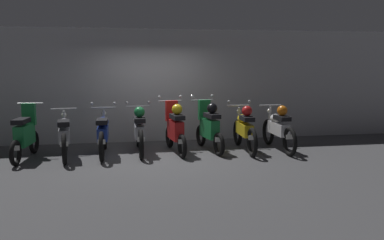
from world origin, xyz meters
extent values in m
plane|color=#424244|center=(0.00, 0.00, 0.00)|extent=(80.00, 80.00, 0.00)
cube|color=#ADADB2|center=(0.00, 1.92, 1.46)|extent=(16.00, 0.30, 2.93)
torus|color=black|center=(-2.79, 0.77, 0.27)|extent=(0.14, 0.54, 0.53)
torus|color=black|center=(-2.91, -0.37, 0.27)|extent=(0.14, 0.54, 0.53)
cube|color=#197238|center=(-2.85, 0.20, 0.54)|extent=(0.30, 0.75, 0.44)
cube|color=#197238|center=(-2.81, 0.55, 0.94)|extent=(0.29, 0.15, 0.48)
cube|color=black|center=(-2.86, 0.04, 0.85)|extent=(0.29, 0.54, 0.10)
cylinder|color=#B7BABF|center=(-2.80, 0.68, 1.16)|extent=(0.56, 0.09, 0.04)
cylinder|color=#B7BABF|center=(-2.79, 0.73, 0.69)|extent=(0.07, 0.15, 0.85)
sphere|color=silver|center=(-2.79, 0.73, 1.01)|extent=(0.12, 0.12, 0.12)
cube|color=white|center=(-2.90, -0.35, 0.36)|extent=(0.16, 0.03, 0.10)
torus|color=black|center=(-2.11, 0.86, 0.33)|extent=(0.17, 0.66, 0.65)
torus|color=black|center=(-1.95, -0.43, 0.33)|extent=(0.17, 0.66, 0.65)
cube|color=#9EA0A8|center=(-2.03, 0.21, 0.52)|extent=(0.32, 0.85, 0.28)
ellipsoid|color=#9EA0A8|center=(-2.05, 0.37, 0.73)|extent=(0.31, 0.47, 0.22)
cube|color=black|center=(-2.01, 0.03, 0.80)|extent=(0.30, 0.55, 0.10)
cylinder|color=#B7BABF|center=(-2.10, 0.76, 1.02)|extent=(0.56, 0.10, 0.04)
cylinder|color=#B7BABF|center=(-2.11, 0.81, 0.65)|extent=(0.07, 0.16, 0.65)
sphere|color=silver|center=(-2.11, 0.81, 0.87)|extent=(0.12, 0.12, 0.12)
cube|color=white|center=(-1.96, -0.41, 0.43)|extent=(0.16, 0.03, 0.10)
torus|color=black|center=(-1.22, 0.97, 0.33)|extent=(0.09, 0.65, 0.65)
torus|color=black|center=(-1.22, -0.33, 0.33)|extent=(0.09, 0.65, 0.65)
cube|color=#1E389E|center=(-1.22, 0.32, 0.52)|extent=(0.22, 0.83, 0.28)
ellipsoid|color=#1E389E|center=(-1.22, 0.47, 0.73)|extent=(0.26, 0.44, 0.22)
cube|color=black|center=(-1.22, 0.14, 0.80)|extent=(0.24, 0.52, 0.10)
cylinder|color=#B7BABF|center=(-1.22, 0.86, 1.02)|extent=(0.56, 0.04, 0.04)
sphere|color=#B7BABF|center=(-1.48, 0.87, 1.12)|extent=(0.07, 0.07, 0.07)
sphere|color=#B7BABF|center=(-0.96, 0.86, 1.12)|extent=(0.07, 0.07, 0.07)
cylinder|color=#B7BABF|center=(-1.22, 0.92, 0.65)|extent=(0.06, 0.16, 0.65)
sphere|color=silver|center=(-1.22, 0.92, 0.87)|extent=(0.12, 0.12, 0.12)
cube|color=white|center=(-1.22, -0.31, 0.43)|extent=(0.16, 0.01, 0.10)
torus|color=black|center=(-0.41, 1.10, 0.33)|extent=(0.09, 0.65, 0.65)
torus|color=black|center=(-0.40, -0.20, 0.33)|extent=(0.09, 0.65, 0.65)
cube|color=#9EA0A8|center=(-0.41, 0.45, 0.52)|extent=(0.22, 0.83, 0.28)
ellipsoid|color=#9EA0A8|center=(-0.41, 0.61, 0.73)|extent=(0.26, 0.44, 0.22)
cube|color=black|center=(-0.41, 0.27, 0.80)|extent=(0.24, 0.52, 0.10)
cylinder|color=#B7BABF|center=(-0.41, 1.00, 1.02)|extent=(0.56, 0.04, 0.04)
sphere|color=#B7BABF|center=(-0.67, 0.99, 1.12)|extent=(0.07, 0.07, 0.07)
sphere|color=#B7BABF|center=(-0.15, 1.00, 1.12)|extent=(0.07, 0.07, 0.07)
cylinder|color=#B7BABF|center=(-0.41, 1.05, 0.65)|extent=(0.06, 0.16, 0.65)
sphere|color=silver|center=(-0.41, 1.05, 0.87)|extent=(0.12, 0.12, 0.12)
cube|color=white|center=(-0.40, -0.17, 0.43)|extent=(0.16, 0.01, 0.10)
sphere|color=#197238|center=(-0.41, 0.27, 0.97)|extent=(0.24, 0.24, 0.24)
torus|color=black|center=(0.33, 0.87, 0.27)|extent=(0.16, 0.54, 0.53)
torus|color=black|center=(0.48, -0.27, 0.27)|extent=(0.16, 0.54, 0.53)
cube|color=red|center=(0.41, 0.30, 0.54)|extent=(0.31, 0.76, 0.44)
cube|color=red|center=(0.36, 0.64, 0.94)|extent=(0.29, 0.15, 0.48)
cube|color=black|center=(0.43, 0.14, 0.85)|extent=(0.30, 0.55, 0.10)
cylinder|color=#B7BABF|center=(0.35, 0.78, 1.16)|extent=(0.56, 0.11, 0.04)
sphere|color=#B7BABF|center=(0.09, 0.74, 1.26)|extent=(0.07, 0.07, 0.07)
sphere|color=#B7BABF|center=(0.60, 0.81, 1.26)|extent=(0.07, 0.07, 0.07)
cylinder|color=#B7BABF|center=(0.34, 0.82, 0.69)|extent=(0.07, 0.15, 0.85)
sphere|color=silver|center=(0.34, 0.82, 1.01)|extent=(0.12, 0.12, 0.12)
cube|color=white|center=(0.48, -0.25, 0.36)|extent=(0.16, 0.03, 0.10)
sphere|color=gold|center=(0.43, 0.14, 1.02)|extent=(0.24, 0.24, 0.24)
torus|color=black|center=(1.13, 0.94, 0.27)|extent=(0.17, 0.54, 0.53)
torus|color=black|center=(1.31, -0.20, 0.27)|extent=(0.17, 0.54, 0.53)
cube|color=#197238|center=(1.22, 0.37, 0.54)|extent=(0.34, 0.76, 0.44)
cube|color=#197238|center=(1.16, 0.71, 0.94)|extent=(0.30, 0.16, 0.48)
cube|color=black|center=(1.25, 0.21, 0.85)|extent=(0.32, 0.55, 0.10)
cylinder|color=#B7BABF|center=(1.14, 0.84, 1.16)|extent=(0.56, 0.13, 0.04)
sphere|color=#B7BABF|center=(0.89, 0.80, 1.26)|extent=(0.07, 0.07, 0.07)
sphere|color=#B7BABF|center=(1.40, 0.89, 1.26)|extent=(0.07, 0.07, 0.07)
cylinder|color=#B7BABF|center=(1.13, 0.89, 0.69)|extent=(0.08, 0.15, 0.85)
sphere|color=silver|center=(1.13, 0.89, 1.01)|extent=(0.12, 0.12, 0.12)
cube|color=white|center=(1.31, -0.18, 0.36)|extent=(0.16, 0.04, 0.10)
sphere|color=black|center=(1.25, 0.21, 1.02)|extent=(0.24, 0.24, 0.24)
torus|color=black|center=(2.06, 0.88, 0.33)|extent=(0.11, 0.65, 0.65)
torus|color=black|center=(2.01, -0.42, 0.33)|extent=(0.11, 0.65, 0.65)
cube|color=gold|center=(2.03, 0.23, 0.52)|extent=(0.25, 0.84, 0.28)
ellipsoid|color=gold|center=(2.04, 0.38, 0.73)|extent=(0.28, 0.45, 0.22)
cube|color=black|center=(2.03, 0.05, 0.80)|extent=(0.26, 0.53, 0.10)
cylinder|color=#B7BABF|center=(2.05, 0.77, 1.02)|extent=(0.56, 0.06, 0.04)
sphere|color=#B7BABF|center=(1.80, 0.78, 1.12)|extent=(0.07, 0.07, 0.07)
sphere|color=#B7BABF|center=(2.31, 0.76, 1.12)|extent=(0.07, 0.07, 0.07)
cylinder|color=#B7BABF|center=(2.06, 0.83, 0.65)|extent=(0.06, 0.16, 0.65)
sphere|color=silver|center=(2.06, 0.83, 0.87)|extent=(0.12, 0.12, 0.12)
cube|color=white|center=(2.01, -0.39, 0.43)|extent=(0.16, 0.02, 0.10)
sphere|color=red|center=(2.03, 0.05, 0.97)|extent=(0.24, 0.24, 0.24)
torus|color=black|center=(2.84, 0.81, 0.33)|extent=(0.10, 0.65, 0.65)
torus|color=black|center=(2.85, -0.49, 0.33)|extent=(0.10, 0.65, 0.65)
cube|color=silver|center=(2.85, 0.16, 0.52)|extent=(0.23, 0.83, 0.28)
ellipsoid|color=silver|center=(2.85, 0.32, 0.73)|extent=(0.26, 0.44, 0.22)
cube|color=black|center=(2.85, -0.02, 0.80)|extent=(0.25, 0.52, 0.10)
cylinder|color=#B7BABF|center=(2.84, 0.71, 1.02)|extent=(0.56, 0.04, 0.04)
cylinder|color=#B7BABF|center=(2.84, 0.76, 0.65)|extent=(0.06, 0.16, 0.65)
sphere|color=silver|center=(2.84, 0.76, 0.87)|extent=(0.12, 0.12, 0.12)
cube|color=white|center=(2.85, -0.46, 0.43)|extent=(0.16, 0.01, 0.10)
sphere|color=orange|center=(2.85, -0.02, 0.97)|extent=(0.24, 0.24, 0.24)
camera|label=1|loc=(-0.76, -8.64, 2.04)|focal=37.30mm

